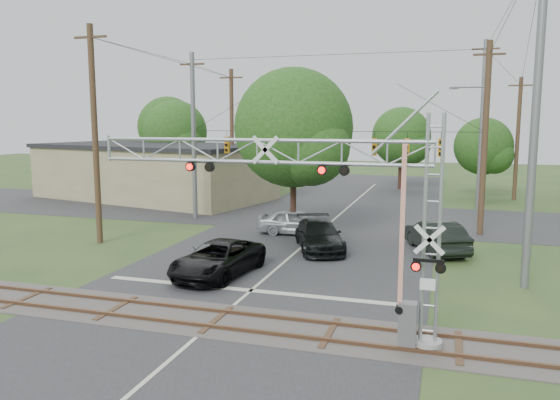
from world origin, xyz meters
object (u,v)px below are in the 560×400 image
(car_dark, at_px, (319,235))
(commercial_building, at_px, (154,171))
(sedan_silver, at_px, (296,222))
(pickup_black, at_px, (218,259))
(streetlight, at_px, (480,145))
(crossing_gantry, at_px, (321,200))
(traffic_signal_span, at_px, (341,140))

(car_dark, relative_size, commercial_building, 0.24)
(car_dark, distance_m, sedan_silver, 4.12)
(pickup_black, relative_size, car_dark, 1.01)
(sedan_silver, relative_size, streetlight, 0.49)
(crossing_gantry, distance_m, traffic_signal_span, 18.63)
(crossing_gantry, height_order, streetlight, streetlight)
(traffic_signal_span, height_order, sedan_silver, traffic_signal_span)
(commercial_building, height_order, streetlight, streetlight)
(car_dark, bearing_deg, commercial_building, 119.67)
(streetlight, bearing_deg, crossing_gantry, -103.66)
(traffic_signal_span, distance_m, pickup_black, 14.02)
(traffic_signal_span, height_order, pickup_black, traffic_signal_span)
(traffic_signal_span, xyz_separation_m, car_dark, (0.16, -6.63, -4.85))
(crossing_gantry, bearing_deg, streetlight, 76.34)
(car_dark, bearing_deg, sedan_silver, 101.34)
(sedan_silver, distance_m, commercial_building, 20.27)
(sedan_silver, height_order, commercial_building, commercial_building)
(pickup_black, distance_m, car_dark, 6.94)
(crossing_gantry, distance_m, sedan_silver, 16.40)
(crossing_gantry, xyz_separation_m, streetlight, (5.79, 23.82, 0.80))
(car_dark, height_order, streetlight, streetlight)
(sedan_silver, bearing_deg, crossing_gantry, -164.88)
(car_dark, relative_size, streetlight, 0.58)
(pickup_black, xyz_separation_m, commercial_building, (-15.46, 21.34, 1.67))
(crossing_gantry, bearing_deg, car_dark, 103.20)
(crossing_gantry, bearing_deg, commercial_building, 128.51)
(traffic_signal_span, relative_size, sedan_silver, 4.19)
(pickup_black, bearing_deg, sedan_silver, 90.46)
(car_dark, height_order, sedan_silver, car_dark)
(pickup_black, height_order, sedan_silver, sedan_silver)
(streetlight, bearing_deg, pickup_black, -122.78)
(traffic_signal_span, relative_size, commercial_building, 0.86)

